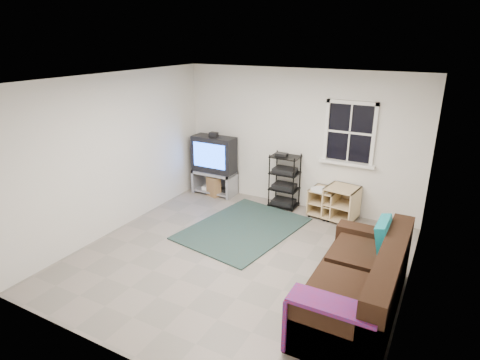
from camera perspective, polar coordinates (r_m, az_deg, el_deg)
The scene contains 8 objects.
room at distance 7.25m, azimuth 15.28°, elevation 5.94°, with size 4.60×4.62×4.60m.
tv_unit at distance 8.25m, azimuth -3.66°, elevation 2.80°, with size 0.89×0.45×1.31m.
av_rack at distance 7.69m, azimuth 6.33°, elevation -0.61°, with size 0.53×0.38×1.06m.
side_table_left at distance 7.40m, azimuth 14.35°, elevation -3.05°, with size 0.59×0.59×0.62m.
side_table_right at distance 7.49m, azimuth 11.87°, elevation -2.79°, with size 0.52×0.52×0.54m.
sofa at distance 5.09m, azimuth 16.55°, elevation -14.27°, with size 0.96×2.16×0.99m.
shag_rug at distance 6.93m, azimuth 0.46°, elevation -6.89°, with size 1.53×2.11×0.02m, color #312216.
paper_bag at distance 8.28m, azimuth -3.77°, elevation -0.92°, with size 0.28×0.18×0.40m, color #9A7045.
Camera 1 is at (2.52, -4.61, 3.14)m, focal length 30.00 mm.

